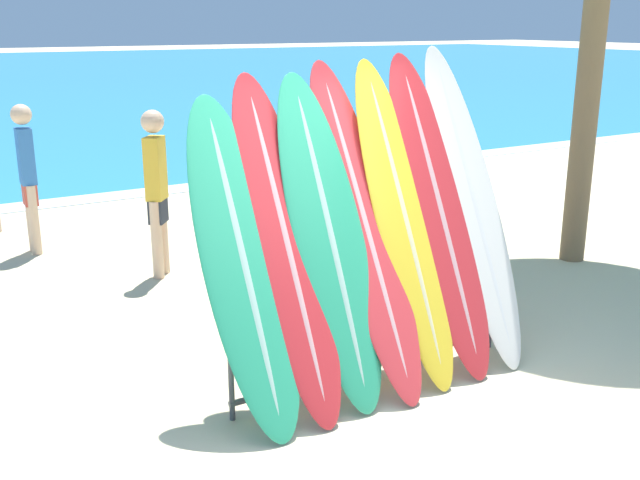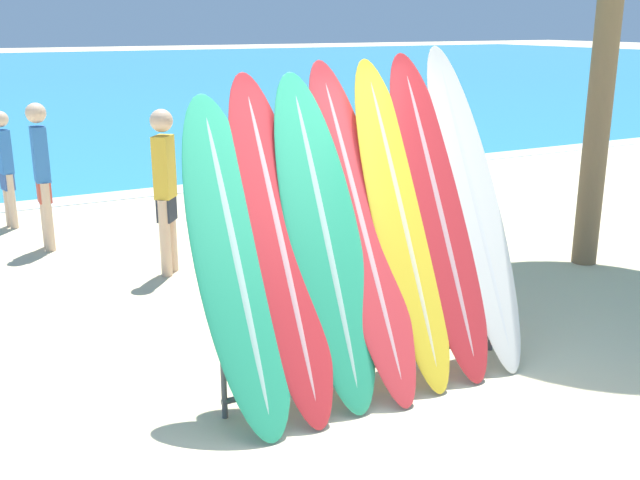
{
  "view_description": "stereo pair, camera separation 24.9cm",
  "coord_description": "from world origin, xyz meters",
  "px_view_note": "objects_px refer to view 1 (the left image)",
  "views": [
    {
      "loc": [
        -2.64,
        -3.5,
        2.62
      ],
      "look_at": [
        0.34,
        1.53,
        0.9
      ],
      "focal_mm": 42.0,
      "sensor_mm": 36.0,
      "label": 1
    },
    {
      "loc": [
        -2.42,
        -3.62,
        2.62
      ],
      "look_at": [
        0.34,
        1.53,
        0.9
      ],
      "focal_mm": 42.0,
      "sensor_mm": 36.0,
      "label": 2
    }
  ],
  "objects_px": {
    "surfboard_rack": "(375,321)",
    "surfboard_slot_4": "(404,221)",
    "surfboard_slot_2": "(329,239)",
    "person_mid_beach": "(157,187)",
    "person_far_right": "(28,173)",
    "surfboard_slot_5": "(439,212)",
    "surfboard_slot_3": "(364,226)",
    "surfboard_slot_6": "(472,204)",
    "surfboard_slot_0": "(243,263)",
    "person_near_water": "(434,170)",
    "surfboard_slot_1": "(286,245)"
  },
  "relations": [
    {
      "from": "surfboard_rack",
      "to": "surfboard_slot_4",
      "type": "distance_m",
      "value": 0.78
    },
    {
      "from": "surfboard_rack",
      "to": "surfboard_slot_2",
      "type": "height_order",
      "value": "surfboard_slot_2"
    },
    {
      "from": "person_mid_beach",
      "to": "person_far_right",
      "type": "bearing_deg",
      "value": 70.63
    },
    {
      "from": "surfboard_slot_4",
      "to": "surfboard_slot_5",
      "type": "bearing_deg",
      "value": 1.52
    },
    {
      "from": "surfboard_slot_2",
      "to": "surfboard_slot_3",
      "type": "height_order",
      "value": "surfboard_slot_3"
    },
    {
      "from": "surfboard_slot_2",
      "to": "surfboard_slot_4",
      "type": "relative_size",
      "value": 0.97
    },
    {
      "from": "surfboard_slot_2",
      "to": "person_mid_beach",
      "type": "bearing_deg",
      "value": 94.25
    },
    {
      "from": "surfboard_slot_3",
      "to": "surfboard_slot_6",
      "type": "distance_m",
      "value": 1.03
    },
    {
      "from": "surfboard_slot_0",
      "to": "surfboard_slot_5",
      "type": "xyz_separation_m",
      "value": [
        1.69,
        0.05,
        0.12
      ]
    },
    {
      "from": "surfboard_slot_5",
      "to": "person_mid_beach",
      "type": "xyz_separation_m",
      "value": [
        -1.24,
        3.04,
        -0.24
      ]
    },
    {
      "from": "surfboard_slot_3",
      "to": "person_near_water",
      "type": "bearing_deg",
      "value": 42.41
    },
    {
      "from": "surfboard_slot_3",
      "to": "surfboard_slot_1",
      "type": "bearing_deg",
      "value": -177.31
    },
    {
      "from": "surfboard_rack",
      "to": "person_far_right",
      "type": "bearing_deg",
      "value": 108.37
    },
    {
      "from": "surfboard_slot_6",
      "to": "person_far_right",
      "type": "xyz_separation_m",
      "value": [
        -2.6,
        4.58,
        -0.28
      ]
    },
    {
      "from": "surfboard_rack",
      "to": "surfboard_slot_1",
      "type": "distance_m",
      "value": 0.96
    },
    {
      "from": "surfboard_slot_1",
      "to": "person_mid_beach",
      "type": "relative_size",
      "value": 1.3
    },
    {
      "from": "surfboard_slot_4",
      "to": "surfboard_slot_6",
      "type": "relative_size",
      "value": 0.97
    },
    {
      "from": "surfboard_slot_3",
      "to": "surfboard_slot_6",
      "type": "relative_size",
      "value": 0.96
    },
    {
      "from": "surfboard_rack",
      "to": "surfboard_slot_3",
      "type": "distance_m",
      "value": 0.71
    },
    {
      "from": "surfboard_slot_1",
      "to": "person_far_right",
      "type": "xyz_separation_m",
      "value": [
        -0.89,
        4.61,
        -0.2
      ]
    },
    {
      "from": "surfboard_slot_0",
      "to": "surfboard_slot_3",
      "type": "distance_m",
      "value": 1.02
    },
    {
      "from": "surfboard_rack",
      "to": "surfboard_slot_6",
      "type": "height_order",
      "value": "surfboard_slot_6"
    },
    {
      "from": "surfboard_slot_3",
      "to": "surfboard_slot_6",
      "type": "bearing_deg",
      "value": -0.17
    },
    {
      "from": "surfboard_slot_1",
      "to": "surfboard_slot_4",
      "type": "xyz_separation_m",
      "value": [
        1.01,
        0.0,
        0.04
      ]
    },
    {
      "from": "surfboard_slot_2",
      "to": "person_near_water",
      "type": "xyz_separation_m",
      "value": [
        2.86,
        2.36,
        -0.18
      ]
    },
    {
      "from": "surfboard_slot_6",
      "to": "person_far_right",
      "type": "bearing_deg",
      "value": 119.54
    },
    {
      "from": "surfboard_slot_1",
      "to": "person_far_right",
      "type": "bearing_deg",
      "value": 100.95
    },
    {
      "from": "surfboard_slot_1",
      "to": "surfboard_rack",
      "type": "bearing_deg",
      "value": -9.78
    },
    {
      "from": "surfboard_slot_1",
      "to": "person_mid_beach",
      "type": "xyz_separation_m",
      "value": [
        0.11,
        3.05,
        -0.18
      ]
    },
    {
      "from": "surfboard_slot_4",
      "to": "person_near_water",
      "type": "bearing_deg",
      "value": 46.84
    },
    {
      "from": "person_far_right",
      "to": "surfboard_slot_6",
      "type": "bearing_deg",
      "value": 30.69
    },
    {
      "from": "surfboard_slot_0",
      "to": "surfboard_rack",
      "type": "bearing_deg",
      "value": -4.73
    },
    {
      "from": "surfboard_slot_0",
      "to": "person_near_water",
      "type": "bearing_deg",
      "value": 33.84
    },
    {
      "from": "surfboard_slot_1",
      "to": "surfboard_slot_6",
      "type": "bearing_deg",
      "value": 0.95
    },
    {
      "from": "person_far_right",
      "to": "surfboard_slot_2",
      "type": "bearing_deg",
      "value": 16.01
    },
    {
      "from": "surfboard_rack",
      "to": "surfboard_slot_6",
      "type": "bearing_deg",
      "value": 8.05
    },
    {
      "from": "surfboard_slot_6",
      "to": "person_mid_beach",
      "type": "bearing_deg",
      "value": 117.8
    },
    {
      "from": "surfboard_slot_3",
      "to": "person_near_water",
      "type": "xyz_separation_m",
      "value": [
        2.53,
        2.31,
        -0.22
      ]
    },
    {
      "from": "surfboard_slot_4",
      "to": "surfboard_slot_6",
      "type": "distance_m",
      "value": 0.7
    },
    {
      "from": "surfboard_slot_3",
      "to": "person_far_right",
      "type": "distance_m",
      "value": 4.84
    },
    {
      "from": "surfboard_slot_0",
      "to": "surfboard_slot_3",
      "type": "xyz_separation_m",
      "value": [
        1.01,
        0.06,
        0.1
      ]
    },
    {
      "from": "surfboard_slot_4",
      "to": "person_near_water",
      "type": "relative_size",
      "value": 1.34
    },
    {
      "from": "surfboard_rack",
      "to": "surfboard_slot_3",
      "type": "relative_size",
      "value": 1.01
    },
    {
      "from": "person_near_water",
      "to": "surfboard_slot_1",
      "type": "bearing_deg",
      "value": -33.42
    },
    {
      "from": "person_near_water",
      "to": "person_far_right",
      "type": "relative_size",
      "value": 1.02
    },
    {
      "from": "surfboard_slot_1",
      "to": "surfboard_slot_4",
      "type": "bearing_deg",
      "value": 0.23
    },
    {
      "from": "surfboard_slot_2",
      "to": "surfboard_slot_4",
      "type": "distance_m",
      "value": 0.67
    },
    {
      "from": "surfboard_slot_1",
      "to": "surfboard_slot_5",
      "type": "distance_m",
      "value": 1.35
    },
    {
      "from": "surfboard_slot_4",
      "to": "person_near_water",
      "type": "distance_m",
      "value": 3.21
    },
    {
      "from": "surfboard_slot_1",
      "to": "person_mid_beach",
      "type": "bearing_deg",
      "value": 87.97
    }
  ]
}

